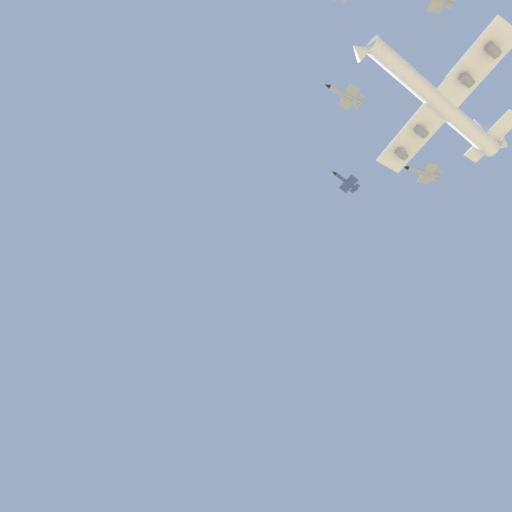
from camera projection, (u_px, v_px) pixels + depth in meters
The scene contains 4 objects.
carrier_jet at pixel (439, 103), 145.50m from camera, with size 55.03×66.50×20.33m.
chase_jet_lead at pixel (345, 95), 135.97m from camera, with size 10.78×14.31×4.00m.
chase_jet_left_wing at pixel (346, 182), 171.41m from camera, with size 12.89×12.78×4.00m.
chase_jet_right_wing at pixel (424, 172), 142.36m from camera, with size 9.30×14.99×4.00m.
Camera 1 is at (60.18, 68.07, 4.16)m, focal length 27.10 mm.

